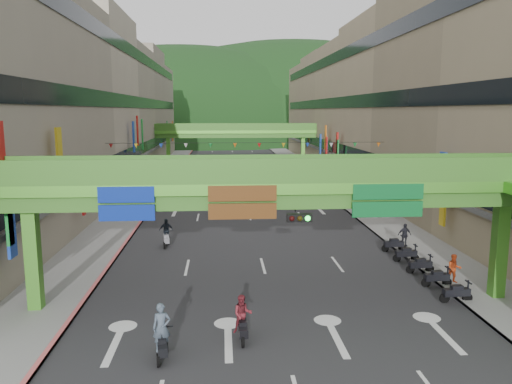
{
  "coord_description": "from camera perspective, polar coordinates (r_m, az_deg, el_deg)",
  "views": [
    {
      "loc": [
        -2.38,
        -16.52,
        9.17
      ],
      "look_at": [
        0.0,
        18.0,
        3.5
      ],
      "focal_mm": 35.0,
      "sensor_mm": 36.0,
      "label": 1
    }
  ],
  "objects": [
    {
      "name": "sidewalk_left",
      "position": [
        67.69,
        -11.23,
        1.4
      ],
      "size": [
        4.0,
        140.0,
        0.15
      ],
      "primitive_type": "cube",
      "color": "gray",
      "rests_on": "ground"
    },
    {
      "name": "parked_scooter_row",
      "position": [
        30.06,
        18.27,
        -7.9
      ],
      "size": [
        1.6,
        9.35,
        1.08
      ],
      "color": "black",
      "rests_on": "ground"
    },
    {
      "name": "pedestrian_dark",
      "position": [
        35.02,
        16.6,
        -4.96
      ],
      "size": [
        0.92,
        0.41,
        1.56
      ],
      "primitive_type": "imported",
      "rotation": [
        0.0,
        0.0,
        0.03
      ],
      "color": "black",
      "rests_on": "ground"
    },
    {
      "name": "overpass_far",
      "position": [
        81.65,
        -2.29,
        6.65
      ],
      "size": [
        28.0,
        2.2,
        7.1
      ],
      "color": "#4C9E2D",
      "rests_on": "ground"
    },
    {
      "name": "ground",
      "position": [
        19.05,
        3.96,
        -19.5
      ],
      "size": [
        320.0,
        320.0,
        0.0
      ],
      "primitive_type": "plane",
      "color": "black",
      "rests_on": "ground"
    },
    {
      "name": "scooter_rider_mid",
      "position": [
        20.55,
        -1.55,
        -14.17
      ],
      "size": [
        0.79,
        1.6,
        1.93
      ],
      "color": "black",
      "rests_on": "ground"
    },
    {
      "name": "sidewalk_right",
      "position": [
        68.46,
        7.36,
        1.59
      ],
      "size": [
        4.0,
        140.0,
        0.15
      ],
      "primitive_type": "cube",
      "color": "gray",
      "rests_on": "ground"
    },
    {
      "name": "building_row_left",
      "position": [
        68.55,
        -18.15,
        9.09
      ],
      "size": [
        12.8,
        95.0,
        19.0
      ],
      "color": "#9E937F",
      "rests_on": "ground"
    },
    {
      "name": "car_yellow",
      "position": [
        61.24,
        -2.29,
        1.39
      ],
      "size": [
        2.41,
        4.6,
        1.49
      ],
      "primitive_type": "imported",
      "rotation": [
        0.0,
        0.0,
        0.15
      ],
      "color": "gold",
      "rests_on": "ground"
    },
    {
      "name": "hill_left",
      "position": [
        177.21,
        -8.07,
        6.24
      ],
      "size": [
        168.0,
        140.0,
        112.0
      ],
      "primitive_type": "ellipsoid",
      "color": "#1C4419",
      "rests_on": "ground"
    },
    {
      "name": "pedestrian_red",
      "position": [
        28.64,
        21.68,
        -8.42
      ],
      "size": [
        0.84,
        0.7,
        1.54
      ],
      "primitive_type": "imported",
      "rotation": [
        0.0,
        0.0,
        -0.17
      ],
      "color": "#B03A15",
      "rests_on": "ground"
    },
    {
      "name": "curb_right",
      "position": [
        68.12,
        5.79,
        1.6
      ],
      "size": [
        0.2,
        140.0,
        0.18
      ],
      "primitive_type": "cube",
      "color": "gray",
      "rests_on": "ground"
    },
    {
      "name": "bunting_string",
      "position": [
        46.7,
        -1.02,
        5.36
      ],
      "size": [
        26.0,
        0.36,
        0.47
      ],
      "color": "black",
      "rests_on": "ground"
    },
    {
      "name": "overpass_near",
      "position": [
        22.51,
        4.59,
        -0.87
      ],
      "size": [
        28.0,
        12.27,
        7.1
      ],
      "color": "#4C9E2D",
      "rests_on": "ground"
    },
    {
      "name": "building_row_right",
      "position": [
        69.86,
        14.0,
        9.27
      ],
      "size": [
        12.8,
        95.0,
        19.0
      ],
      "color": "gray",
      "rests_on": "ground"
    },
    {
      "name": "road_slab",
      "position": [
        67.19,
        -1.88,
        1.46
      ],
      "size": [
        18.0,
        140.0,
        0.02
      ],
      "primitive_type": "cube",
      "color": "#28282B",
      "rests_on": "ground"
    },
    {
      "name": "scooter_rider_near",
      "position": [
        19.46,
        -10.71,
        -15.59
      ],
      "size": [
        0.73,
        1.59,
        2.17
      ],
      "color": "black",
      "rests_on": "ground"
    },
    {
      "name": "pedestrian_blue",
      "position": [
        44.74,
        15.16,
        -1.77
      ],
      "size": [
        0.87,
        0.69,
        1.65
      ],
      "primitive_type": "imported",
      "rotation": [
        0.0,
        0.0,
        2.86
      ],
      "color": "navy",
      "rests_on": "ground"
    },
    {
      "name": "car_silver",
      "position": [
        54.1,
        -7.8,
        0.23
      ],
      "size": [
        1.85,
        4.45,
        1.43
      ],
      "primitive_type": "imported",
      "rotation": [
        0.0,
        0.0,
        -0.08
      ],
      "color": "#B4B4BB",
      "rests_on": "ground"
    },
    {
      "name": "hill_right",
      "position": [
        198.63,
        4.01,
        6.63
      ],
      "size": [
        208.0,
        176.0,
        128.0
      ],
      "primitive_type": "ellipsoid",
      "color": "#1C4419",
      "rests_on": "ground"
    },
    {
      "name": "curb_left",
      "position": [
        67.48,
        -9.63,
        1.44
      ],
      "size": [
        0.2,
        140.0,
        0.18
      ],
      "primitive_type": "cube",
      "color": "#CC5959",
      "rests_on": "ground"
    },
    {
      "name": "scooter_rider_far",
      "position": [
        47.78,
        -4.08,
        -0.4
      ],
      "size": [
        0.92,
        1.6,
        2.21
      ],
      "color": "maroon",
      "rests_on": "ground"
    },
    {
      "name": "scooter_rider_left",
      "position": [
        34.44,
        -10.23,
        -4.63
      ],
      "size": [
        0.99,
        1.6,
        1.95
      ],
      "color": "gray",
      "rests_on": "ground"
    }
  ]
}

